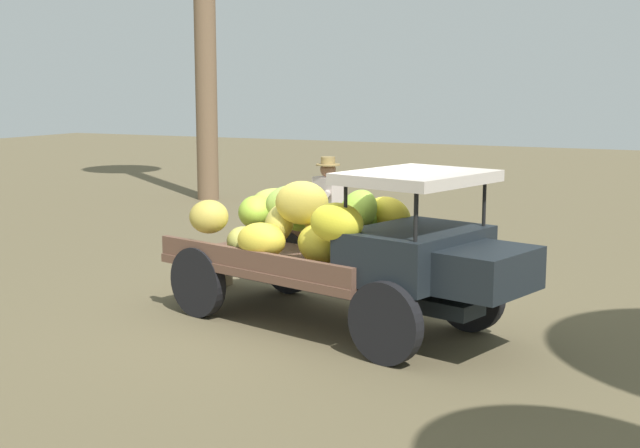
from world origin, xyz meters
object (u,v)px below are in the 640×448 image
truck (348,245)px  farmer (328,211)px  loose_banana_bunch (342,259)px  wooden_crate (210,271)px

truck → farmer: 2.43m
truck → loose_banana_bunch: (-1.36, 2.83, -0.79)m
farmer → loose_banana_bunch: size_ratio=3.04×
loose_banana_bunch → farmer: bearing=-81.2°
truck → wooden_crate: size_ratio=9.32×
farmer → wooden_crate: 1.84m
truck → wooden_crate: bearing=171.9°
farmer → loose_banana_bunch: 1.13m
loose_banana_bunch → wooden_crate: bearing=-125.3°
farmer → wooden_crate: (-1.34, -0.98, -0.80)m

